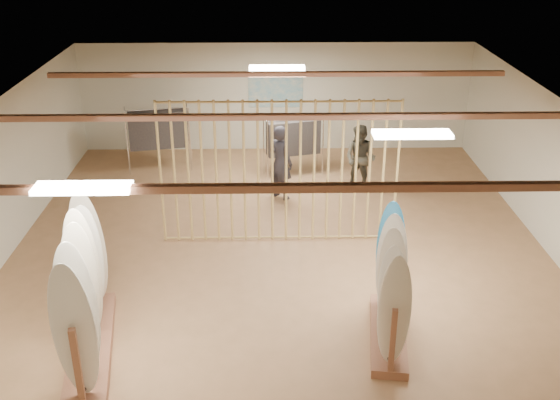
{
  "coord_description": "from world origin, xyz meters",
  "views": [
    {
      "loc": [
        -0.19,
        -10.47,
        5.93
      ],
      "look_at": [
        0.0,
        0.0,
        1.2
      ],
      "focal_mm": 42.0,
      "sensor_mm": 36.0,
      "label": 1
    }
  ],
  "objects_px": {
    "clothing_rack_a": "(158,129)",
    "clothing_rack_b": "(293,137)",
    "rack_right": "(391,302)",
    "shopper_a": "(281,158)",
    "rack_left": "(86,309)",
    "shopper_b": "(361,154)"
  },
  "relations": [
    {
      "from": "clothing_rack_a",
      "to": "clothing_rack_b",
      "type": "relative_size",
      "value": 1.09
    },
    {
      "from": "rack_right",
      "to": "shopper_a",
      "type": "relative_size",
      "value": 1.06
    },
    {
      "from": "clothing_rack_b",
      "to": "shopper_a",
      "type": "distance_m",
      "value": 1.39
    },
    {
      "from": "rack_right",
      "to": "shopper_a",
      "type": "distance_m",
      "value": 5.43
    },
    {
      "from": "rack_left",
      "to": "clothing_rack_a",
      "type": "bearing_deg",
      "value": 81.02
    },
    {
      "from": "rack_left",
      "to": "clothing_rack_b",
      "type": "relative_size",
      "value": 1.85
    },
    {
      "from": "rack_right",
      "to": "rack_left",
      "type": "bearing_deg",
      "value": -168.75
    },
    {
      "from": "rack_left",
      "to": "shopper_a",
      "type": "bearing_deg",
      "value": 52.94
    },
    {
      "from": "clothing_rack_a",
      "to": "shopper_a",
      "type": "xyz_separation_m",
      "value": [
        2.91,
        -1.74,
        -0.08
      ]
    },
    {
      "from": "shopper_a",
      "to": "rack_right",
      "type": "bearing_deg",
      "value": 146.42
    },
    {
      "from": "clothing_rack_a",
      "to": "shopper_b",
      "type": "xyz_separation_m",
      "value": [
        4.7,
        -1.36,
        -0.16
      ]
    },
    {
      "from": "rack_right",
      "to": "shopper_b",
      "type": "height_order",
      "value": "rack_right"
    },
    {
      "from": "shopper_a",
      "to": "clothing_rack_a",
      "type": "bearing_deg",
      "value": 9.42
    },
    {
      "from": "shopper_a",
      "to": "rack_left",
      "type": "bearing_deg",
      "value": 102.59
    },
    {
      "from": "rack_left",
      "to": "rack_right",
      "type": "distance_m",
      "value": 4.38
    },
    {
      "from": "clothing_rack_b",
      "to": "shopper_b",
      "type": "height_order",
      "value": "shopper_b"
    },
    {
      "from": "clothing_rack_b",
      "to": "shopper_a",
      "type": "relative_size",
      "value": 0.77
    },
    {
      "from": "clothing_rack_a",
      "to": "clothing_rack_b",
      "type": "height_order",
      "value": "clothing_rack_a"
    },
    {
      "from": "rack_left",
      "to": "rack_right",
      "type": "xyz_separation_m",
      "value": [
        4.37,
        0.25,
        -0.09
      ]
    },
    {
      "from": "clothing_rack_b",
      "to": "rack_left",
      "type": "bearing_deg",
      "value": -129.53
    },
    {
      "from": "clothing_rack_a",
      "to": "shopper_b",
      "type": "relative_size",
      "value": 0.91
    },
    {
      "from": "rack_left",
      "to": "shopper_b",
      "type": "bearing_deg",
      "value": 42.04
    }
  ]
}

